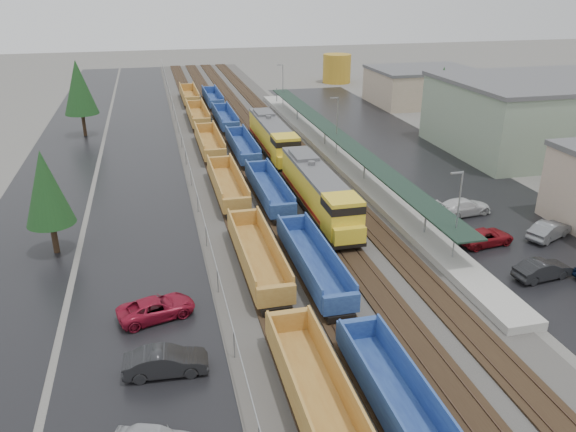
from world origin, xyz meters
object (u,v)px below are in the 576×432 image
object	(u,v)px
well_string_yellow	(227,185)
parked_car_east_e	(549,230)
parked_car_west_c	(156,308)
parked_car_west_b	(166,362)
locomotive_trail	(273,137)
parked_car_east_c	(464,207)
well_string_blue	(268,190)
parked_car_east_a	(543,270)
parked_car_east_b	(486,237)
locomotive_lead	(319,192)
storage_tank	(337,68)

from	to	relation	value
well_string_yellow	parked_car_east_e	world-z (taller)	well_string_yellow
well_string_yellow	parked_car_west_c	bearing A→B (deg)	-109.77
parked_car_west_b	parked_car_east_e	xyz separation A→B (m)	(34.00, 10.95, -0.01)
locomotive_trail	parked_car_east_c	xyz separation A→B (m)	(13.86, -24.43, -1.59)
locomotive_trail	parked_car_west_c	xyz separation A→B (m)	(-15.99, -35.97, -1.68)
well_string_blue	parked_car_west_c	xyz separation A→B (m)	(-11.99, -19.90, -0.43)
well_string_blue	parked_car_west_c	distance (m)	23.24
well_string_yellow	parked_car_east_a	world-z (taller)	well_string_yellow
parked_car_east_e	parked_car_east_c	bearing A→B (deg)	9.67
well_string_blue	parked_car_west_b	distance (m)	28.57
parked_car_east_a	well_string_blue	bearing A→B (deg)	31.63
well_string_blue	parked_car_east_b	world-z (taller)	well_string_blue
locomotive_lead	locomotive_trail	xyz separation A→B (m)	(0.00, 21.00, 0.00)
parked_car_east_b	storage_tank	bearing A→B (deg)	-16.36
parked_car_east_e	parked_car_west_c	bearing A→B (deg)	73.80
locomotive_trail	parked_car_west_b	distance (m)	45.00
locomotive_lead	parked_car_west_c	size ratio (longest dim) A/B	3.80
well_string_blue	parked_car_east_b	distance (m)	22.05
parked_car_west_c	parked_car_east_e	distance (m)	34.71
well_string_blue	locomotive_trail	bearing A→B (deg)	76.02
locomotive_lead	locomotive_trail	bearing A→B (deg)	90.00
parked_car_west_c	parked_car_east_b	world-z (taller)	parked_car_west_c
parked_car_east_a	parked_car_west_c	bearing A→B (deg)	80.02
locomotive_trail	parked_car_west_c	size ratio (longest dim) A/B	3.80
storage_tank	parked_car_west_b	size ratio (longest dim) A/B	1.26
locomotive_trail	parked_car_east_a	xyz separation A→B (m)	(13.12, -37.48, -1.63)
parked_car_west_c	parked_car_east_c	world-z (taller)	parked_car_east_c
locomotive_lead	parked_car_east_e	bearing A→B (deg)	-29.08
locomotive_trail	parked_car_east_b	world-z (taller)	locomotive_trail
parked_car_east_c	parked_car_east_e	bearing A→B (deg)	-153.62
locomotive_lead	parked_car_east_c	distance (m)	14.36
parked_car_west_c	parked_car_west_b	bearing A→B (deg)	168.42
parked_car_east_c	parked_car_east_e	world-z (taller)	parked_car_east_c
storage_tank	parked_car_east_a	world-z (taller)	storage_tank
parked_car_west_b	parked_car_east_b	bearing A→B (deg)	-64.82
well_string_blue	storage_tank	distance (m)	74.30
parked_car_west_c	well_string_blue	bearing A→B (deg)	-46.14
parked_car_east_a	parked_car_east_e	distance (m)	8.17
parked_car_west_b	parked_car_east_c	xyz separation A→B (m)	(29.46, 17.75, 0.01)
well_string_yellow	storage_tank	bearing A→B (deg)	62.71
parked_car_west_b	locomotive_lead	bearing A→B (deg)	-33.15
parked_car_east_a	storage_tank	bearing A→B (deg)	-15.15
parked_car_east_b	well_string_blue	bearing A→B (deg)	40.53
locomotive_lead	parked_car_east_e	world-z (taller)	locomotive_lead
well_string_blue	parked_car_east_e	size ratio (longest dim) A/B	23.69
well_string_blue	parked_car_east_e	xyz separation A→B (m)	(22.40, -15.16, -0.36)
storage_tank	parked_car_east_e	xyz separation A→B (m)	(-7.49, -83.16, -2.30)
well_string_blue	parked_car_west_c	bearing A→B (deg)	-121.06
storage_tank	locomotive_lead	bearing A→B (deg)	-109.55
parked_car_west_b	parked_car_east_c	size ratio (longest dim) A/B	0.87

